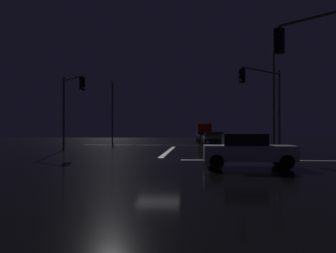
% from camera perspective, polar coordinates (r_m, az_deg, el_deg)
% --- Properties ---
extents(ground, '(120.00, 120.00, 0.10)m').
position_cam_1_polar(ground, '(20.90, -1.60, -5.50)').
color(ground, black).
extents(stop_line_north, '(0.35, 15.00, 0.01)m').
position_cam_1_polar(stop_line_north, '(29.58, 0.13, -3.95)').
color(stop_line_north, white).
rests_on(stop_line_north, ground).
extents(centre_line_ns, '(22.00, 0.15, 0.01)m').
position_cam_1_polar(centre_line_ns, '(41.15, 1.29, -3.00)').
color(centre_line_ns, yellow).
rests_on(centre_line_ns, ground).
extents(crosswalk_bar_east, '(15.00, 0.40, 0.01)m').
position_cam_1_polar(crosswalk_bar_east, '(21.85, 22.22, -5.10)').
color(crosswalk_bar_east, white).
rests_on(crosswalk_bar_east, ground).
extents(sedan_black, '(2.02, 4.33, 1.57)m').
position_cam_1_polar(sedan_black, '(32.51, 7.36, -2.23)').
color(sedan_black, black).
rests_on(sedan_black, ground).
extents(sedan_green, '(2.02, 4.33, 1.57)m').
position_cam_1_polar(sedan_green, '(38.15, 7.02, -1.99)').
color(sedan_green, '#14512D').
rests_on(sedan_green, ground).
extents(sedan_red, '(2.02, 4.33, 1.57)m').
position_cam_1_polar(sedan_red, '(43.91, 6.68, -1.80)').
color(sedan_red, maroon).
rests_on(sedan_red, ground).
extents(sedan_blue, '(2.02, 4.33, 1.57)m').
position_cam_1_polar(sedan_blue, '(49.98, 6.05, -1.65)').
color(sedan_blue, navy).
rests_on(sedan_blue, ground).
extents(sedan_silver, '(2.02, 4.33, 1.57)m').
position_cam_1_polar(sedan_silver, '(56.13, 5.59, -1.54)').
color(sedan_silver, '#B7B7BC').
rests_on(sedan_silver, ground).
extents(box_truck, '(2.68, 8.28, 3.08)m').
position_cam_1_polar(box_truck, '(63.83, 5.77, -0.61)').
color(box_truck, red).
rests_on(box_truck, ground).
extents(sedan_white_crossing, '(4.33, 2.02, 1.57)m').
position_cam_1_polar(sedan_white_crossing, '(17.18, 12.67, -3.70)').
color(sedan_white_crossing, silver).
rests_on(sedan_white_crossing, ground).
extents(traffic_signal_nw, '(2.72, 2.72, 6.33)m').
position_cam_1_polar(traffic_signal_nw, '(30.71, -15.29, 4.26)').
color(traffic_signal_nw, '#4C4C51').
rests_on(traffic_signal_nw, ground).
extents(traffic_signal_ne, '(3.82, 3.82, 6.67)m').
position_cam_1_polar(traffic_signal_ne, '(29.08, 15.30, 5.16)').
color(traffic_signal_ne, '#4C4C51').
rests_on(traffic_signal_ne, ground).
extents(streetlamp_left_far, '(0.44, 0.44, 9.13)m').
position_cam_1_polar(streetlamp_left_far, '(52.55, -8.93, 3.26)').
color(streetlamp_left_far, '#424247').
rests_on(streetlamp_left_far, ground).
extents(streetlamp_right_near, '(0.44, 0.44, 9.48)m').
position_cam_1_polar(streetlamp_right_near, '(36.08, 16.64, 5.32)').
color(streetlamp_right_near, '#424247').
rests_on(streetlamp_right_near, ground).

